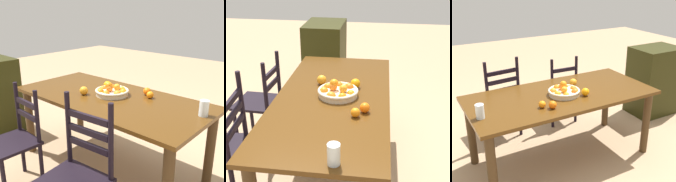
# 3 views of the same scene
# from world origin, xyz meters

# --- Properties ---
(ground_plane) EXTENTS (12.00, 12.00, 0.00)m
(ground_plane) POSITION_xyz_m (0.00, 0.00, 0.00)
(ground_plane) COLOR tan
(dining_table) EXTENTS (1.85, 0.87, 0.74)m
(dining_table) POSITION_xyz_m (0.00, 0.00, 0.63)
(dining_table) COLOR #502F0F
(dining_table) RESTS_ON ground
(chair_near_window) EXTENTS (0.41, 0.41, 0.90)m
(chair_near_window) POSITION_xyz_m (0.40, 0.76, 0.43)
(chair_near_window) COLOR black
(chair_near_window) RESTS_ON ground
(cabinet) EXTENTS (0.64, 0.48, 0.94)m
(cabinet) POSITION_xyz_m (1.67, 0.36, 0.47)
(cabinet) COLOR #29280C
(cabinet) RESTS_ON ground
(fruit_bowl) EXTENTS (0.32, 0.32, 0.13)m
(fruit_bowl) POSITION_xyz_m (0.01, -0.04, 0.78)
(fruit_bowl) COLOR beige
(fruit_bowl) RESTS_ON dining_table
(orange_loose_0) EXTENTS (0.06, 0.06, 0.06)m
(orange_loose_0) POSITION_xyz_m (-0.31, -0.20, 0.77)
(orange_loose_0) COLOR orange
(orange_loose_0) RESTS_ON dining_table
(orange_loose_1) EXTENTS (0.08, 0.08, 0.08)m
(orange_loose_1) POSITION_xyz_m (0.22, 0.13, 0.78)
(orange_loose_1) COLOR orange
(orange_loose_1) RESTS_ON dining_table
(orange_loose_2) EXTENTS (0.07, 0.07, 0.07)m
(orange_loose_2) POSITION_xyz_m (-0.23, -0.26, 0.78)
(orange_loose_2) COLOR orange
(orange_loose_2) RESTS_ON dining_table
(orange_loose_3) EXTENTS (0.08, 0.08, 0.08)m
(orange_loose_3) POSITION_xyz_m (0.18, -0.16, 0.78)
(orange_loose_3) COLOR orange
(orange_loose_3) RESTS_ON dining_table
(drinking_glass) EXTENTS (0.07, 0.07, 0.12)m
(drinking_glass) POSITION_xyz_m (-0.84, -0.13, 0.80)
(drinking_glass) COLOR silver
(drinking_glass) RESTS_ON dining_table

